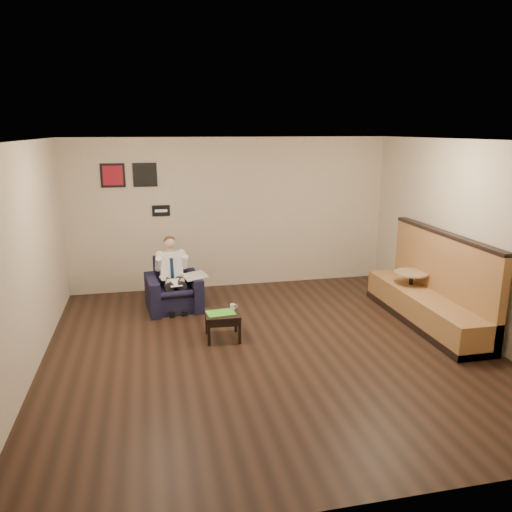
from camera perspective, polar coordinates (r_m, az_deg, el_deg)
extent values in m
plane|color=black|center=(6.97, 1.56, -10.60)|extent=(6.00, 6.00, 0.00)
cube|color=beige|center=(9.39, -2.80, 4.87)|extent=(6.00, 0.02, 2.80)
cube|color=beige|center=(3.81, 12.77, -9.82)|extent=(6.00, 0.02, 2.80)
cube|color=beige|center=(6.49, -25.00, -0.75)|extent=(0.02, 6.00, 2.80)
cube|color=beige|center=(7.78, 23.62, 1.71)|extent=(0.02, 6.00, 2.80)
cube|color=white|center=(6.33, 1.74, 13.07)|extent=(6.00, 6.00, 0.02)
cube|color=black|center=(9.23, -10.80, 5.11)|extent=(0.32, 0.02, 0.20)
cube|color=maroon|center=(9.17, -16.04, 8.84)|extent=(0.42, 0.03, 0.42)
cube|color=black|center=(9.15, -12.57, 9.04)|extent=(0.42, 0.03, 0.42)
cube|color=black|center=(8.43, -9.43, -3.27)|extent=(0.95, 0.95, 0.84)
cube|color=white|center=(8.21, -9.24, -3.03)|extent=(0.24, 0.30, 0.01)
cube|color=silver|center=(8.35, -6.99, -2.25)|extent=(0.43, 0.51, 0.01)
cube|color=black|center=(7.24, -3.83, -7.94)|extent=(0.51, 0.51, 0.40)
cube|color=#4ED42A|center=(7.15, -4.05, -6.50)|extent=(0.42, 0.32, 0.01)
cylinder|color=white|center=(7.27, -2.70, -5.81)|extent=(0.08, 0.08, 0.08)
cube|color=black|center=(7.30, -3.62, -6.04)|extent=(0.13, 0.09, 0.01)
cube|color=#996A3B|center=(8.07, 18.99, -2.57)|extent=(0.65, 2.74, 1.40)
cylinder|color=#A18157|center=(8.57, 17.21, -3.96)|extent=(0.64, 0.64, 0.69)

